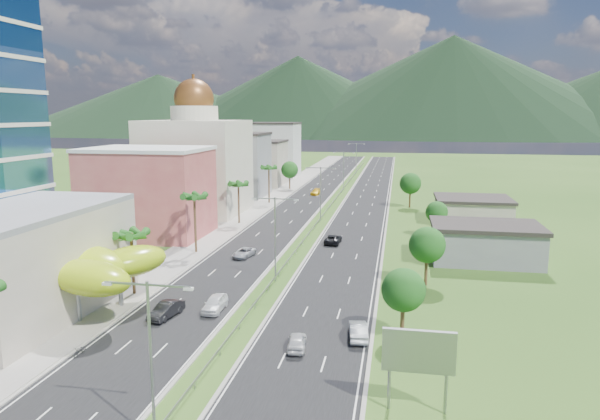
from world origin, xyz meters
The scene contains 37 objects.
ground centered at (0.00, 0.00, 0.00)m, with size 500.00×500.00×0.00m, color #2D5119.
road_left centered at (-7.50, 90.00, 0.02)m, with size 11.00×260.00×0.04m, color black.
road_right centered at (7.50, 90.00, 0.02)m, with size 11.00×260.00×0.04m, color black.
sidewalk_left centered at (-17.00, 90.00, 0.06)m, with size 7.00×260.00×0.12m, color gray.
median_guardrail centered at (0.00, 71.99, 0.62)m, with size 0.10×216.06×0.76m.
streetlight_median_a centered at (0.00, -25.00, 6.75)m, with size 6.04×0.25×11.00m.
streetlight_median_b centered at (0.00, 10.00, 6.75)m, with size 6.04×0.25×11.00m.
streetlight_median_c centered at (0.00, 50.00, 6.75)m, with size 6.04×0.25×11.00m.
streetlight_median_d centered at (0.00, 95.00, 6.75)m, with size 6.04×0.25×11.00m.
streetlight_median_e centered at (0.00, 140.00, 6.75)m, with size 6.04×0.25×11.00m.
lime_canopy centered at (-20.00, -4.00, 4.99)m, with size 18.00×15.00×7.40m.
pink_shophouse centered at (-28.00, 32.00, 7.50)m, with size 20.00×15.00×15.00m, color #B34949.
domed_building centered at (-28.00, 55.00, 11.35)m, with size 20.00×20.00×28.70m.
midrise_grey centered at (-27.00, 80.00, 8.00)m, with size 16.00×15.00×16.00m, color gray.
midrise_beige centered at (-27.00, 102.00, 6.50)m, with size 16.00×15.00×13.00m, color #A49B87.
midrise_white centered at (-27.00, 125.00, 9.00)m, with size 16.00×15.00×18.00m, color silver.
billboard centered at (17.00, -18.00, 4.42)m, with size 5.20×0.35×6.20m.
shed_near centered at (28.00, 25.00, 2.50)m, with size 15.00×10.00×5.00m, color gray.
shed_far centered at (30.00, 55.00, 2.20)m, with size 14.00×12.00×4.40m, color #A49B87.
palm_tree_b centered at (-15.50, 2.00, 7.06)m, with size 3.60×3.60×8.10m.
palm_tree_c centered at (-15.50, 22.00, 8.50)m, with size 3.60×3.60×9.60m.
palm_tree_d centered at (-15.50, 45.00, 7.54)m, with size 3.60×3.60×8.60m.
palm_tree_e centered at (-15.50, 70.00, 8.31)m, with size 3.60×3.60×9.40m.
leafy_tree_lfar centered at (-15.50, 95.00, 5.58)m, with size 4.90×4.90×8.05m.
leafy_tree_ra centered at (16.00, -5.00, 4.78)m, with size 4.20×4.20×6.90m.
leafy_tree_rb centered at (19.00, 12.00, 5.18)m, with size 4.55×4.55×7.47m.
leafy_tree_rc centered at (22.00, 40.00, 4.37)m, with size 3.85×3.85×6.33m.
leafy_tree_rd centered at (18.00, 70.00, 5.58)m, with size 4.90×4.90×8.05m.
mountain_ridge centered at (60.00, 450.00, 0.00)m, with size 860.00×140.00×90.00m, color black, non-canonical shape.
car_white_near_left centered at (-4.14, -1.51, 0.86)m, with size 1.95×4.84×1.65m, color white.
car_dark_left centered at (-8.57, -4.29, 0.84)m, with size 1.70×4.88×1.61m, color black.
car_silver_mid_left centered at (-7.33, 20.61, 0.70)m, with size 2.20×4.77×1.32m, color #A6A8AD.
car_yellow_far_left centered at (-6.40, 85.47, 0.78)m, with size 2.07×5.09×1.48m, color yellow.
car_white_near_right centered at (6.52, -9.35, 0.73)m, with size 1.63×4.06×1.38m, color silver.
car_silver_right centered at (11.86, -6.02, 0.83)m, with size 1.66×4.77×1.57m, color #A7AAAE.
car_dark_far_right centered at (4.83, 31.72, 0.77)m, with size 2.42×5.25×1.46m, color black.
motorcycle centered at (-12.30, -14.25, 0.58)m, with size 0.51×1.69×1.08m, color black.
Camera 1 is at (15.15, -54.61, 21.24)m, focal length 32.00 mm.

